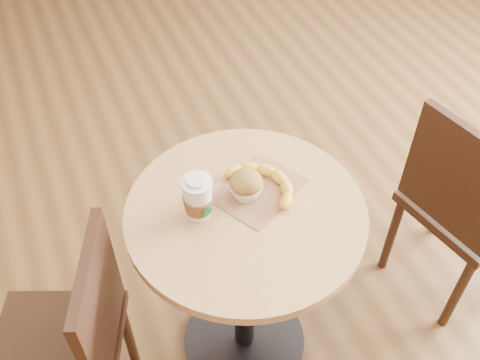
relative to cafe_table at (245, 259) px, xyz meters
The scene contains 7 objects.
cafe_table is the anchor object (origin of this frame).
chair_left 0.55m from the cafe_table, behind, with size 0.48×0.48×0.83m.
chair_right 0.79m from the cafe_table, ahead, with size 0.44×0.44×0.86m.
kraft_bag 0.25m from the cafe_table, 39.37° to the left, with size 0.24×0.18×0.00m, color #8C6343.
coffee_cup 0.32m from the cafe_table, 164.13° to the left, with size 0.08×0.09×0.14m.
muffin 0.28m from the cafe_table, 66.28° to the left, with size 0.09×0.09×0.08m.
banana 0.27m from the cafe_table, 33.77° to the left, with size 0.17×0.22×0.03m, color gold, non-canonical shape.
Camera 1 is at (-0.39, -0.96, 1.92)m, focal length 42.00 mm.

